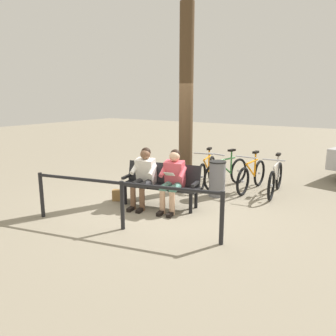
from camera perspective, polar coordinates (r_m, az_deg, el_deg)
The scene contains 12 objects.
ground_plane at distance 6.88m, azimuth -0.15°, elevation -6.53°, with size 40.00×40.00×0.00m, color gray.
bench at distance 6.79m, azimuth -1.12°, elevation -2.33°, with size 1.66×0.77×0.87m.
person_reading at distance 6.49m, azimuth 0.86°, elevation -1.58°, with size 0.54×0.81×1.20m.
person_companion at distance 6.74m, azimuth -4.21°, elevation -1.08°, with size 0.54×0.81×1.20m.
handbag at distance 7.25m, azimuth -8.39°, elevation -4.68°, with size 0.30×0.14×0.24m, color olive.
tree_trunk at distance 7.60m, azimuth 3.16°, elevation 11.37°, with size 0.32×0.32×4.20m, color #4C3823.
litter_bin at distance 7.51m, azimuth 8.50°, elevation -1.83°, with size 0.38×0.38×0.81m.
bicycle_red at distance 7.95m, azimuth 18.09°, elevation -1.85°, with size 0.48×1.68×0.94m.
bicycle_green at distance 8.12m, azimuth 14.28°, elevation -1.33°, with size 0.48×1.68×0.94m.
bicycle_purple at distance 8.30m, azimuth 10.06°, elevation -0.84°, with size 0.58×1.64×0.94m.
bicycle_black at distance 8.42m, azimuth 6.77°, elevation -0.55°, with size 0.54×1.65×0.94m.
railing_fence at distance 5.58m, azimuth -7.96°, elevation -4.70°, with size 3.37×0.80×0.85m.
Camera 1 is at (-3.56, 5.45, 2.23)m, focal length 35.21 mm.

